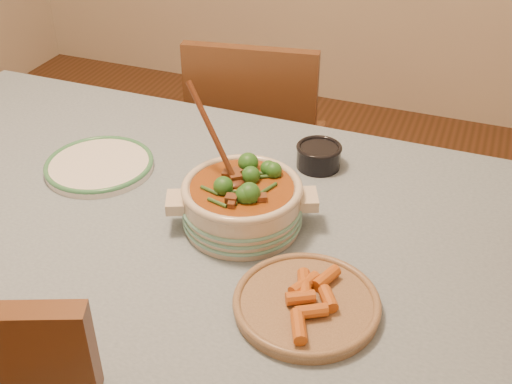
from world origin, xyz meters
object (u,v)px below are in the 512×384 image
at_px(dining_table, 159,254).
at_px(fried_plate, 307,302).
at_px(stew_casserole, 242,200).
at_px(chair_far, 257,144).
at_px(white_plate, 99,165).
at_px(condiment_bowl, 319,155).

relative_size(dining_table, fried_plate, 4.88).
height_order(dining_table, stew_casserole, stew_casserole).
xyz_separation_m(dining_table, chair_far, (-0.08, 0.81, -0.16)).
bearing_deg(stew_casserole, fried_plate, -43.54).
relative_size(white_plate, fried_plate, 0.87).
height_order(white_plate, condiment_bowl, condiment_bowl).
bearing_deg(dining_table, white_plate, 148.92).
bearing_deg(white_plate, fried_plate, -24.29).
bearing_deg(condiment_bowl, white_plate, -157.41).
distance_m(dining_table, condiment_bowl, 0.45).
height_order(stew_casserole, condiment_bowl, stew_casserole).
xyz_separation_m(stew_casserole, chair_far, (-0.26, 0.75, -0.32)).
bearing_deg(dining_table, condiment_bowl, 52.40).
relative_size(stew_casserole, chair_far, 0.36).
bearing_deg(dining_table, chair_far, 95.52).
distance_m(dining_table, fried_plate, 0.42).
bearing_deg(fried_plate, white_plate, 155.71).
distance_m(dining_table, white_plate, 0.28).
xyz_separation_m(condiment_bowl, chair_far, (-0.34, 0.47, -0.29)).
bearing_deg(stew_casserole, condiment_bowl, 73.70).
xyz_separation_m(white_plate, fried_plate, (0.61, -0.27, 0.01)).
xyz_separation_m(dining_table, stew_casserole, (0.18, 0.06, 0.15)).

